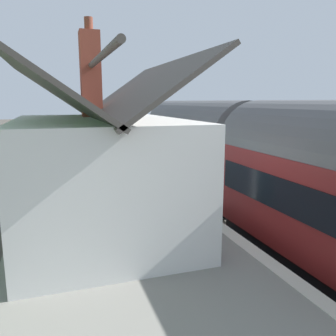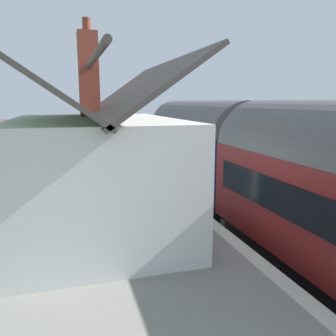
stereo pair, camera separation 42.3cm
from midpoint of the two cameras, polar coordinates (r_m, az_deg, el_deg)
name	(u,v)px [view 1 (the left image)]	position (r m, az deg, el deg)	size (l,w,h in m)	color
ground_plane	(201,211)	(13.90, 4.60, -7.03)	(160.00, 160.00, 0.00)	#4C473F
platform	(104,209)	(12.82, -11.47, -6.71)	(32.00, 5.67, 0.89)	gray
platform_edge_coping	(173,191)	(13.25, -0.05, -3.88)	(32.00, 0.36, 0.02)	beige
rail_near	(237,205)	(14.57, 10.51, -6.05)	(52.00, 0.08, 0.14)	gray
rail_far	(205,208)	(13.95, 5.29, -6.68)	(52.00, 0.08, 0.14)	gray
train	(244,161)	(12.36, 11.54, 1.08)	(16.44, 2.73, 4.32)	black
station_building	(100,170)	(9.35, -12.39, -0.32)	(6.60, 4.36, 5.71)	white
bench_platform_end	(94,152)	(20.57, -12.75, 2.52)	(1.41, 0.45, 0.88)	teal
bench_mid_platform	(104,167)	(15.84, -11.25, 0.11)	(1.42, 0.49, 0.88)	teal
planter_bench_left	(48,152)	(23.00, -19.75, 2.55)	(0.83, 0.32, 0.61)	gray
planter_under_sign	(89,151)	(22.98, -13.46, 2.82)	(1.01, 0.32, 0.56)	gray
planter_corner_building	(108,149)	(21.94, -10.42, 3.10)	(0.55, 0.55, 0.90)	gray
planter_bench_right	(76,156)	(20.26, -15.49, 2.00)	(0.54, 0.54, 0.80)	teal
lamp_post_platform	(129,120)	(17.40, -7.10, 7.82)	(0.32, 0.50, 3.52)	black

